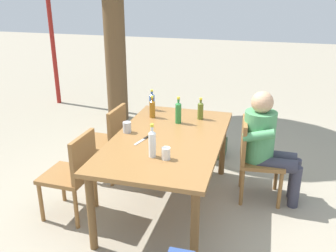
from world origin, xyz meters
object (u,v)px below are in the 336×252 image
at_px(person_in_white_shirt, 267,141).
at_px(bottle_blue, 152,101).
at_px(backpack_by_near_side, 216,141).
at_px(chair_far_right, 108,139).
at_px(table_knife, 143,140).
at_px(chair_far_left, 74,171).
at_px(bottle_clear, 152,143).
at_px(cup_steel, 127,127).
at_px(bottle_olive, 200,110).
at_px(bottle_amber, 152,108).
at_px(chair_near_right, 254,155).
at_px(bottle_green, 178,112).
at_px(cup_white, 166,153).
at_px(dining_table, 168,145).

bearing_deg(person_in_white_shirt, bottle_blue, 75.28).
bearing_deg(backpack_by_near_side, chair_far_right, 129.30).
bearing_deg(table_knife, chair_far_left, 115.11).
relative_size(bottle_clear, cup_steel, 2.77).
height_order(bottle_olive, bottle_amber, bottle_amber).
bearing_deg(chair_near_right, backpack_by_near_side, 29.99).
distance_m(chair_near_right, person_in_white_shirt, 0.20).
bearing_deg(chair_near_right, bottle_green, 88.98).
bearing_deg(chair_far_right, bottle_clear, -136.53).
bearing_deg(cup_steel, person_in_white_shirt, -74.19).
bearing_deg(cup_white, dining_table, 13.19).
relative_size(bottle_olive, backpack_by_near_side, 0.55).
bearing_deg(cup_white, bottle_olive, -5.17).
height_order(dining_table, backpack_by_near_side, dining_table).
xyz_separation_m(dining_table, cup_steel, (0.02, 0.43, 0.13)).
xyz_separation_m(dining_table, chair_far_left, (-0.41, 0.82, -0.19)).
bearing_deg(bottle_blue, person_in_white_shirt, -104.72).
bearing_deg(cup_steel, bottle_green, -47.39).
xyz_separation_m(dining_table, bottle_green, (0.42, 0.00, 0.21)).
relative_size(person_in_white_shirt, cup_white, 11.14).
bearing_deg(chair_far_left, dining_table, -63.45).
bearing_deg(dining_table, backpack_by_near_side, -12.55).
height_order(bottle_amber, backpack_by_near_side, bottle_amber).
height_order(person_in_white_shirt, bottle_green, person_in_white_shirt).
bearing_deg(backpack_by_near_side, bottle_amber, 142.59).
bearing_deg(bottle_green, chair_near_right, -91.02).
height_order(bottle_olive, bottle_clear, bottle_clear).
relative_size(chair_far_left, bottle_green, 2.98).
height_order(chair_far_right, cup_steel, cup_steel).
distance_m(chair_far_right, table_knife, 0.85).
bearing_deg(chair_far_right, cup_white, -132.89).
xyz_separation_m(bottle_green, table_knife, (-0.54, 0.21, -0.12)).
height_order(cup_steel, table_knife, cup_steel).
xyz_separation_m(bottle_green, cup_steel, (-0.39, 0.43, -0.07)).
distance_m(dining_table, table_knife, 0.26).
height_order(bottle_blue, bottle_amber, bottle_amber).
height_order(chair_far_left, cup_steel, cup_steel).
xyz_separation_m(dining_table, cup_white, (-0.46, -0.11, 0.13)).
xyz_separation_m(chair_near_right, chair_far_left, (-0.81, 1.65, 0.00)).
relative_size(bottle_olive, cup_white, 2.29).
bearing_deg(chair_far_left, bottle_green, -44.72).
relative_size(person_in_white_shirt, bottle_olive, 4.87).
height_order(table_knife, backpack_by_near_side, table_knife).
relative_size(bottle_clear, bottle_blue, 1.22).
height_order(chair_far_right, bottle_green, bottle_green).
xyz_separation_m(bottle_olive, bottle_blue, (0.16, 0.61, 0.00)).
xyz_separation_m(bottle_olive, backpack_by_near_side, (0.71, -0.09, -0.65)).
bearing_deg(bottle_olive, bottle_amber, 99.63).
bearing_deg(dining_table, bottle_amber, 32.03).
height_order(chair_far_right, backpack_by_near_side, chair_far_right).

